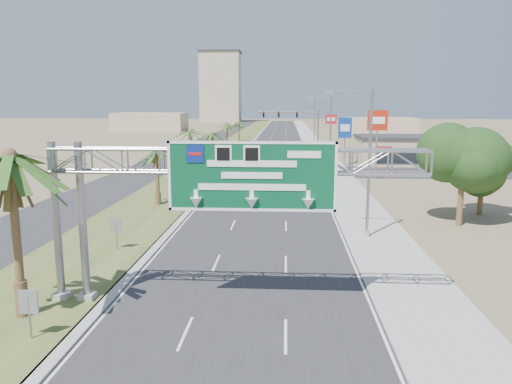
{
  "coord_description": "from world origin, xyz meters",
  "views": [
    {
      "loc": [
        1.93,
        -11.4,
        9.03
      ],
      "look_at": [
        0.3,
        15.87,
        4.2
      ],
      "focal_mm": 35.0,
      "sensor_mm": 36.0,
      "label": 1
    }
  ],
  "objects_px": {
    "sign_gantry": "(217,173)",
    "pole_sign_blue": "(345,130)",
    "signal_mast": "(306,130)",
    "car_left_lane": "(225,181)",
    "pole_sign_red_near": "(377,124)",
    "car_right_lane": "(294,151)",
    "store_building": "(417,151)",
    "car_far": "(266,152)",
    "pole_sign_red_far": "(331,122)",
    "car_mid_lane": "(283,164)",
    "palm_near": "(9,157)"
  },
  "relations": [
    {
      "from": "signal_mast",
      "to": "car_left_lane",
      "type": "relative_size",
      "value": 2.35
    },
    {
      "from": "pole_sign_red_near",
      "to": "pole_sign_blue",
      "type": "relative_size",
      "value": 1.17
    },
    {
      "from": "palm_near",
      "to": "pole_sign_blue",
      "type": "xyz_separation_m",
      "value": [
        19.86,
        55.64,
        -1.64
      ]
    },
    {
      "from": "signal_mast",
      "to": "car_right_lane",
      "type": "height_order",
      "value": "signal_mast"
    },
    {
      "from": "sign_gantry",
      "to": "car_mid_lane",
      "type": "bearing_deg",
      "value": 87.01
    },
    {
      "from": "palm_near",
      "to": "car_left_lane",
      "type": "distance_m",
      "value": 34.66
    },
    {
      "from": "sign_gantry",
      "to": "signal_mast",
      "type": "xyz_separation_m",
      "value": [
        6.23,
        62.05,
        -1.21
      ]
    },
    {
      "from": "pole_sign_blue",
      "to": "pole_sign_red_far",
      "type": "height_order",
      "value": "pole_sign_red_far"
    },
    {
      "from": "pole_sign_red_far",
      "to": "car_left_lane",
      "type": "bearing_deg",
      "value": -108.97
    },
    {
      "from": "palm_near",
      "to": "car_left_lane",
      "type": "xyz_separation_m",
      "value": [
        4.53,
        33.8,
        -6.18
      ]
    },
    {
      "from": "car_left_lane",
      "to": "car_right_lane",
      "type": "height_order",
      "value": "car_left_lane"
    },
    {
      "from": "palm_near",
      "to": "pole_sign_red_far",
      "type": "height_order",
      "value": "palm_near"
    },
    {
      "from": "sign_gantry",
      "to": "pole_sign_red_near",
      "type": "height_order",
      "value": "pole_sign_red_near"
    },
    {
      "from": "palm_near",
      "to": "store_building",
      "type": "xyz_separation_m",
      "value": [
        31.2,
        58.0,
        -4.93
      ]
    },
    {
      "from": "signal_mast",
      "to": "car_left_lane",
      "type": "xyz_separation_m",
      "value": [
        -9.85,
        -30.17,
        -4.1
      ]
    },
    {
      "from": "pole_sign_red_near",
      "to": "car_mid_lane",
      "type": "bearing_deg",
      "value": 140.79
    },
    {
      "from": "pole_sign_blue",
      "to": "pole_sign_red_far",
      "type": "relative_size",
      "value": 1.0
    },
    {
      "from": "sign_gantry",
      "to": "car_far",
      "type": "relative_size",
      "value": 3.14
    },
    {
      "from": "car_left_lane",
      "to": "pole_sign_red_far",
      "type": "relative_size",
      "value": 0.6
    },
    {
      "from": "signal_mast",
      "to": "pole_sign_red_far",
      "type": "height_order",
      "value": "signal_mast"
    },
    {
      "from": "sign_gantry",
      "to": "signal_mast",
      "type": "relative_size",
      "value": 1.63
    },
    {
      "from": "car_mid_lane",
      "to": "car_right_lane",
      "type": "distance_m",
      "value": 19.81
    },
    {
      "from": "pole_sign_red_far",
      "to": "palm_near",
      "type": "bearing_deg",
      "value": -104.19
    },
    {
      "from": "sign_gantry",
      "to": "car_left_lane",
      "type": "height_order",
      "value": "sign_gantry"
    },
    {
      "from": "car_right_lane",
      "to": "car_far",
      "type": "relative_size",
      "value": 0.91
    },
    {
      "from": "palm_near",
      "to": "pole_sign_blue",
      "type": "distance_m",
      "value": 59.1
    },
    {
      "from": "palm_near",
      "to": "store_building",
      "type": "height_order",
      "value": "palm_near"
    },
    {
      "from": "car_left_lane",
      "to": "pole_sign_red_far",
      "type": "height_order",
      "value": "pole_sign_red_far"
    },
    {
      "from": "sign_gantry",
      "to": "signal_mast",
      "type": "distance_m",
      "value": 62.37
    },
    {
      "from": "sign_gantry",
      "to": "store_building",
      "type": "xyz_separation_m",
      "value": [
        23.06,
        56.07,
        -4.06
      ]
    },
    {
      "from": "pole_sign_red_near",
      "to": "car_right_lane",
      "type": "bearing_deg",
      "value": 108.2
    },
    {
      "from": "car_far",
      "to": "palm_near",
      "type": "bearing_deg",
      "value": -99.77
    },
    {
      "from": "car_mid_lane",
      "to": "car_right_lane",
      "type": "bearing_deg",
      "value": 88.66
    },
    {
      "from": "car_far",
      "to": "pole_sign_red_far",
      "type": "distance_m",
      "value": 17.31
    },
    {
      "from": "signal_mast",
      "to": "pole_sign_red_far",
      "type": "relative_size",
      "value": 1.42
    },
    {
      "from": "pole_sign_blue",
      "to": "store_building",
      "type": "bearing_deg",
      "value": 11.77
    },
    {
      "from": "store_building",
      "to": "car_far",
      "type": "height_order",
      "value": "store_building"
    },
    {
      "from": "sign_gantry",
      "to": "pole_sign_blue",
      "type": "relative_size",
      "value": 2.31
    },
    {
      "from": "pole_sign_red_near",
      "to": "pole_sign_blue",
      "type": "height_order",
      "value": "pole_sign_red_near"
    },
    {
      "from": "car_far",
      "to": "pole_sign_red_near",
      "type": "bearing_deg",
      "value": -63.43
    },
    {
      "from": "sign_gantry",
      "to": "pole_sign_red_far",
      "type": "distance_m",
      "value": 77.12
    },
    {
      "from": "car_mid_lane",
      "to": "store_building",
      "type": "bearing_deg",
      "value": 23.05
    },
    {
      "from": "car_left_lane",
      "to": "car_far",
      "type": "relative_size",
      "value": 0.82
    },
    {
      "from": "car_right_lane",
      "to": "pole_sign_blue",
      "type": "height_order",
      "value": "pole_sign_blue"
    },
    {
      "from": "sign_gantry",
      "to": "pole_sign_blue",
      "type": "bearing_deg",
      "value": 77.69
    },
    {
      "from": "signal_mast",
      "to": "car_left_lane",
      "type": "bearing_deg",
      "value": -108.08
    },
    {
      "from": "palm_near",
      "to": "sign_gantry",
      "type": "bearing_deg",
      "value": 13.32
    },
    {
      "from": "car_right_lane",
      "to": "store_building",
      "type": "bearing_deg",
      "value": -39.83
    },
    {
      "from": "pole_sign_blue",
      "to": "car_right_lane",
      "type": "bearing_deg",
      "value": 116.0
    },
    {
      "from": "signal_mast",
      "to": "pole_sign_blue",
      "type": "relative_size",
      "value": 1.42
    }
  ]
}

